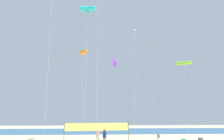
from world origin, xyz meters
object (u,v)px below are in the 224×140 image
at_px(beachgoer_coral_shirt, 98,134).
at_px(volleyball_net, 97,128).
at_px(kite_red_diamond, 151,48).
at_px(kite_cyan_tube, 87,9).
at_px(beachgoer_navy_shirt, 105,137).
at_px(kite_white_diamond, 136,35).
at_px(kite_violet_delta, 113,62).
at_px(kite_orange_inflatable, 83,52).
at_px(kite_lime_tube, 184,63).

bearing_deg(beachgoer_coral_shirt, volleyball_net, 81.42).
height_order(kite_red_diamond, kite_cyan_tube, kite_cyan_tube).
distance_m(beachgoer_navy_shirt, kite_white_diamond, 19.19).
xyz_separation_m(kite_red_diamond, kite_cyan_tube, (-9.58, -12.14, 0.35)).
bearing_deg(volleyball_net, kite_violet_delta, 73.12).
bearing_deg(kite_orange_inflatable, kite_white_diamond, 37.96).
bearing_deg(volleyball_net, beachgoer_coral_shirt, 88.34).
relative_size(beachgoer_navy_shirt, kite_orange_inflatable, 0.14).
relative_size(kite_white_diamond, kite_lime_tube, 1.57).
bearing_deg(kite_red_diamond, kite_white_diamond, 151.56).
bearing_deg(kite_cyan_tube, kite_red_diamond, 51.72).
relative_size(kite_lime_tube, kite_orange_inflatable, 0.93).
height_order(kite_cyan_tube, kite_orange_inflatable, kite_cyan_tube).
distance_m(beachgoer_navy_shirt, kite_orange_inflatable, 11.42).
xyz_separation_m(volleyball_net, kite_cyan_tube, (-1.27, -6.29, 12.28)).
relative_size(kite_violet_delta, kite_red_diamond, 0.88).
xyz_separation_m(kite_violet_delta, kite_lime_tube, (10.02, -5.02, -1.11)).
bearing_deg(beachgoer_coral_shirt, kite_orange_inflatable, 22.41).
bearing_deg(kite_red_diamond, kite_violet_delta, 156.79).
distance_m(kite_red_diamond, kite_lime_tube, 5.76).
bearing_deg(kite_cyan_tube, kite_white_diamond, 60.65).
distance_m(beachgoer_coral_shirt, volleyball_net, 1.94).
xyz_separation_m(kite_white_diamond, kite_violet_delta, (-3.67, 1.34, -4.32)).
height_order(volleyball_net, kite_white_diamond, kite_white_diamond).
distance_m(kite_white_diamond, kite_cyan_tube, 15.38).
distance_m(beachgoer_navy_shirt, kite_cyan_tube, 13.48).
bearing_deg(kite_lime_tube, beachgoer_navy_shirt, -150.28).
bearing_deg(volleyball_net, kite_cyan_tube, -101.38).
bearing_deg(kite_cyan_tube, beachgoer_coral_shirt, 80.70).
bearing_deg(volleyball_net, beachgoer_navy_shirt, -78.23).
bearing_deg(kite_red_diamond, kite_orange_inflatable, -153.06).
xyz_separation_m(volleyball_net, kite_white_diamond, (6.20, 6.99, 14.40)).
bearing_deg(kite_violet_delta, kite_orange_inflatable, -120.19).
distance_m(kite_red_diamond, kite_orange_inflatable, 11.75).
xyz_separation_m(kite_red_diamond, kite_lime_tube, (4.24, -2.54, -2.96)).
xyz_separation_m(kite_violet_delta, kite_red_diamond, (5.78, -2.48, 1.85)).
bearing_deg(kite_cyan_tube, beachgoer_navy_shirt, 55.06).
relative_size(kite_red_diamond, kite_cyan_tube, 0.99).
height_order(beachgoer_coral_shirt, kite_violet_delta, kite_violet_delta).
height_order(beachgoer_coral_shirt, kite_white_diamond, kite_white_diamond).
height_order(kite_lime_tube, kite_cyan_tube, kite_cyan_tube).
height_order(kite_white_diamond, kite_violet_delta, kite_white_diamond).
xyz_separation_m(beachgoer_navy_shirt, kite_violet_delta, (1.81, 11.78, 10.82)).
bearing_deg(beachgoer_coral_shirt, kite_white_diamond, -146.52).
bearing_deg(kite_white_diamond, beachgoer_navy_shirt, -117.70).
bearing_deg(kite_orange_inflatable, kite_lime_tube, 10.44).
relative_size(kite_red_diamond, kite_lime_tube, 1.30).
height_order(kite_white_diamond, kite_cyan_tube, kite_white_diamond).
xyz_separation_m(beachgoer_coral_shirt, beachgoer_navy_shirt, (0.67, -5.21, 0.07)).
height_order(volleyball_net, kite_red_diamond, kite_red_diamond).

